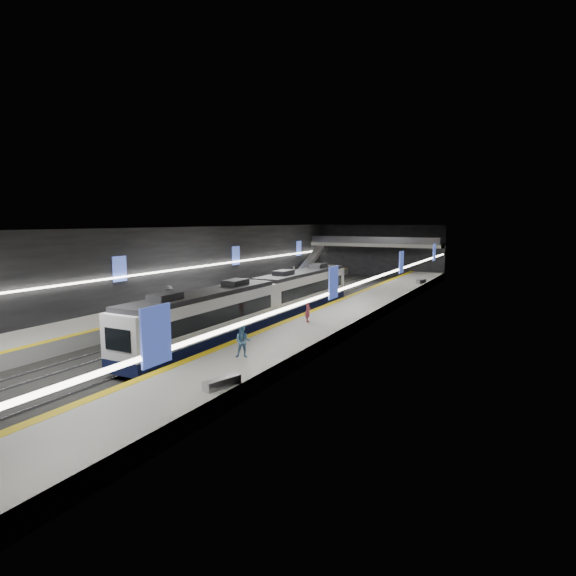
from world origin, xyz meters
The scene contains 25 objects.
ground centered at (0.00, 0.00, 0.00)m, with size 70.00×70.00×0.00m, color black.
ceiling centered at (0.00, 0.00, 8.00)m, with size 20.00×70.00×0.04m, color beige.
wall_left centered at (-10.00, 0.00, 4.00)m, with size 0.04×70.00×8.00m, color black.
wall_right centered at (10.00, 0.00, 4.00)m, with size 0.04×70.00×8.00m, color black.
wall_back centered at (0.00, 35.00, 4.00)m, with size 20.00×0.04×8.00m, color black.
platform_left centered at (-7.50, 0.00, 0.50)m, with size 5.00×70.00×1.00m, color slate.
tile_surface_left centered at (-7.50, 0.00, 1.01)m, with size 5.00×70.00×0.02m, color #A5A5A0.
tactile_strip_left centered at (-5.30, 0.00, 1.02)m, with size 0.60×70.00×0.02m, color #DDB70B.
platform_right centered at (7.50, 0.00, 0.50)m, with size 5.00×70.00×1.00m, color slate.
tile_surface_right centered at (7.50, 0.00, 1.01)m, with size 5.00×70.00×0.02m, color #A5A5A0.
tactile_strip_right centered at (5.30, 0.00, 1.02)m, with size 0.60×70.00×0.02m, color #DDB70B.
rails centered at (0.00, 0.00, 0.06)m, with size 6.52×70.00×0.12m.
train centered at (2.50, -4.97, 2.20)m, with size 2.69×30.04×3.60m.
ad_posters centered at (0.00, 1.00, 4.50)m, with size 19.94×53.50×2.20m.
cove_light_left centered at (-9.80, 0.00, 3.80)m, with size 0.25×68.60×0.12m, color white.
cove_light_right centered at (9.80, 0.00, 3.80)m, with size 0.25×68.60×0.12m, color white.
mezzanine_bridge centered at (0.00, 32.93, 5.04)m, with size 20.00×3.00×1.50m.
escalator centered at (-7.50, 26.00, 2.90)m, with size 1.20×8.00×0.60m, color #99999E.
bench_left_far centered at (-9.50, 7.45, 1.25)m, with size 0.57×2.04×0.50m, color #99999E.
bench_right_near centered at (9.50, -20.41, 1.23)m, with size 0.53×1.90×0.46m, color #99999E.
bench_right_far centered at (9.50, 21.58, 1.23)m, with size 0.52×1.87×0.46m, color #99999E.
passenger_right_a centered at (6.86, -5.49, 1.88)m, with size 0.65×0.42×1.77m, color #B94550.
passenger_right_b centered at (7.71, -15.84, 1.92)m, with size 0.89×0.70×1.84m, color teal.
passenger_left_a centered at (-6.26, 18.11, 1.84)m, with size 0.98×0.41×1.68m, color silver.
passenger_left_b centered at (-6.45, -5.79, 1.99)m, with size 1.28×0.74×1.98m, color #43434B.
Camera 1 is at (22.04, -37.89, 8.63)m, focal length 30.00 mm.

